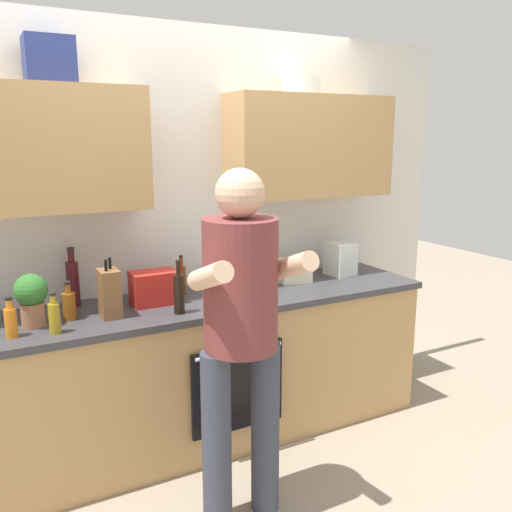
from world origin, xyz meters
TOP-DOWN VIEW (x-y plane):
  - ground_plane at (0.00, 0.00)m, footprint 12.00×12.00m
  - back_wall_unit at (-0.00, 0.28)m, footprint 4.00×0.38m
  - counter at (0.00, -0.00)m, footprint 2.84×0.67m
  - person_standing at (-0.12, -0.75)m, footprint 0.49×0.45m
  - bottle_soda at (0.08, -0.09)m, footprint 0.05×0.05m
  - bottle_oil at (-0.86, -0.19)m, footprint 0.06×0.06m
  - bottle_vinegar at (-0.08, 0.16)m, footprint 0.05×0.05m
  - bottle_juice at (-1.05, -0.15)m, footprint 0.06×0.06m
  - bottle_syrup at (-0.76, -0.01)m, footprint 0.07×0.07m
  - bottle_soy at (-0.22, -0.18)m, footprint 0.06×0.06m
  - bottle_wine at (-0.70, 0.22)m, footprint 0.07×0.07m
  - cup_stoneware at (-0.49, 0.18)m, footprint 0.07×0.07m
  - mixing_bowl at (0.30, 0.06)m, footprint 0.25×0.25m
  - knife_block at (-0.56, -0.06)m, footprint 0.10×0.14m
  - potted_herb at (-0.94, -0.03)m, footprint 0.16×0.16m
  - grocery_bag_crisps at (-0.28, 0.05)m, footprint 0.26×0.17m
  - grocery_bag_rice at (0.68, 0.10)m, footprint 0.22×0.19m
  - grocery_bag_produce at (1.06, 0.10)m, footprint 0.18×0.19m

SIDE VIEW (x-z plane):
  - ground_plane at x=0.00m, z-range 0.00..0.00m
  - counter at x=0.00m, z-range 0.00..0.90m
  - mixing_bowl at x=0.30m, z-range 0.90..1.00m
  - cup_stoneware at x=-0.49m, z-range 0.90..1.00m
  - grocery_bag_rice at x=0.68m, z-range 0.90..1.05m
  - bottle_syrup at x=-0.76m, z-range 0.88..1.08m
  - bottle_juice at x=-1.05m, z-range 0.88..1.08m
  - bottle_oil at x=-0.86m, z-range 0.88..1.09m
  - grocery_bag_crisps at x=-0.28m, z-range 0.90..1.09m
  - bottle_vinegar at x=-0.08m, z-range 0.87..1.12m
  - person_standing at x=-0.12m, z-range 0.16..1.86m
  - grocery_bag_produce at x=1.06m, z-range 0.90..1.13m
  - bottle_soy at x=-0.22m, z-range 0.87..1.16m
  - knife_block at x=-0.56m, z-range 0.87..1.19m
  - bottle_wine at x=-0.70m, z-range 0.87..1.21m
  - bottle_soda at x=0.08m, z-range 0.87..1.22m
  - potted_herb at x=-0.94m, z-range 0.92..1.19m
  - back_wall_unit at x=0.00m, z-range 0.24..2.74m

